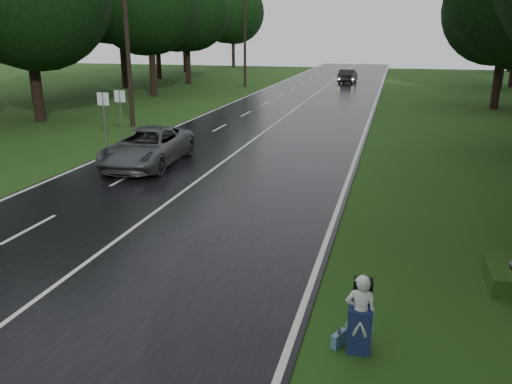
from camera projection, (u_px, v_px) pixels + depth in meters
ground at (80, 269)px, 13.25m from camera, size 160.00×160.00×0.00m
road at (267, 130)px, 31.73m from camera, size 12.00×140.00×0.04m
lane_center at (267, 130)px, 31.72m from camera, size 0.12×140.00×0.01m
grey_car at (147, 147)px, 23.20m from camera, size 2.97×5.98×1.63m
far_car at (348, 76)px, 60.79m from camera, size 1.93×4.77×1.54m
hitchhiker at (360, 316)px, 9.63m from camera, size 0.60×0.54×1.58m
suitcase at (339, 339)px, 9.98m from camera, size 0.27×0.41×0.28m
utility_pole_mid at (133, 127)px, 33.10m from camera, size 1.80×0.28×10.93m
utility_pole_far at (245, 87)px, 56.98m from camera, size 1.80×0.28×10.95m
road_sign_a at (107, 145)px, 27.75m from camera, size 0.66×0.10×2.75m
road_sign_b at (123, 139)px, 29.35m from camera, size 0.64×0.10×2.68m
tree_left_d at (41, 121)px, 35.12m from camera, size 8.58×8.58×13.41m
tree_left_e at (154, 96)px, 48.48m from camera, size 9.12×9.12×14.25m
tree_left_f at (189, 84)px, 60.00m from camera, size 8.97×8.97×14.01m
tree_right_e at (494, 109)px, 40.64m from camera, size 8.13×8.13×12.71m
tree_right_f at (498, 90)px, 54.06m from camera, size 9.36×9.36×14.62m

